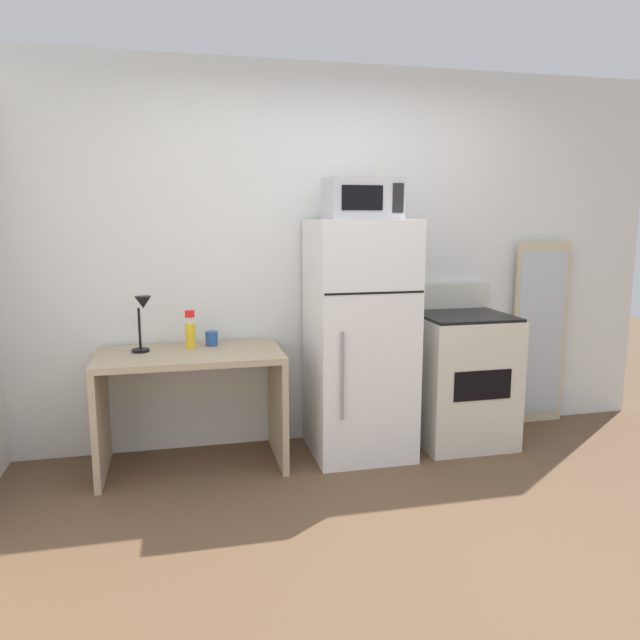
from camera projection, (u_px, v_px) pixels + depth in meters
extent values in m
plane|color=brown|center=(413.00, 557.00, 2.86)|extent=(12.00, 12.00, 0.00)
cube|color=silver|center=(328.00, 258.00, 4.27)|extent=(5.00, 0.10, 2.60)
cube|color=tan|center=(190.00, 355.00, 3.78)|extent=(1.14, 0.62, 0.04)
cube|color=tan|center=(101.00, 419.00, 3.72)|extent=(0.04, 0.62, 0.71)
cube|color=tan|center=(278.00, 407.00, 3.97)|extent=(0.04, 0.62, 0.71)
cylinder|color=black|center=(141.00, 350.00, 3.79)|extent=(0.11, 0.11, 0.02)
cylinder|color=black|center=(140.00, 329.00, 3.76)|extent=(0.02, 0.02, 0.26)
cone|color=black|center=(143.00, 302.00, 3.72)|extent=(0.10, 0.10, 0.08)
cylinder|color=#264C99|center=(212.00, 339.00, 3.96)|extent=(0.08, 0.08, 0.09)
cylinder|color=yellow|center=(190.00, 336.00, 3.87)|extent=(0.06, 0.06, 0.16)
cylinder|color=white|center=(190.00, 321.00, 3.86)|extent=(0.02, 0.02, 0.04)
cube|color=red|center=(190.00, 314.00, 3.84)|extent=(0.06, 0.03, 0.04)
cube|color=white|center=(359.00, 339.00, 4.02)|extent=(0.64, 0.63, 1.57)
cube|color=black|center=(375.00, 293.00, 3.66)|extent=(0.63, 0.00, 0.01)
cylinder|color=gray|center=(342.00, 376.00, 3.68)|extent=(0.02, 0.02, 0.55)
cube|color=#B7B7BC|center=(362.00, 199.00, 3.84)|extent=(0.46, 0.34, 0.26)
cube|color=black|center=(362.00, 198.00, 3.67)|extent=(0.26, 0.01, 0.15)
cube|color=black|center=(398.00, 198.00, 3.72)|extent=(0.07, 0.01, 0.18)
cube|color=beige|center=(462.00, 380.00, 4.26)|extent=(0.64, 0.60, 0.90)
cube|color=black|center=(464.00, 316.00, 4.18)|extent=(0.61, 0.58, 0.02)
cube|color=beige|center=(447.00, 296.00, 4.43)|extent=(0.64, 0.04, 0.18)
cube|color=black|center=(483.00, 385.00, 3.96)|extent=(0.41, 0.01, 0.20)
cube|color=#C6B793|center=(539.00, 334.00, 4.64)|extent=(0.44, 0.03, 1.40)
cube|color=#B2BCC6|center=(541.00, 334.00, 4.62)|extent=(0.39, 0.00, 1.26)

